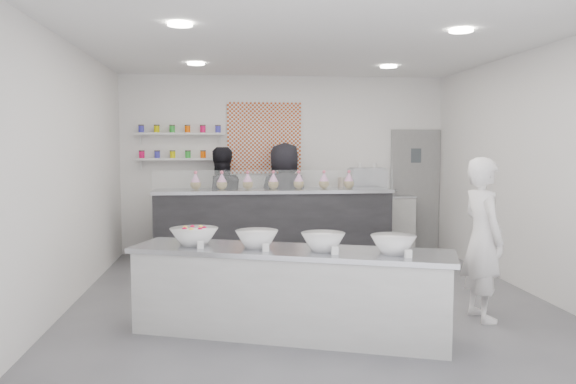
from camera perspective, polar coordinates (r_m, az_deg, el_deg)
The scene contains 26 objects.
floor at distance 6.87m, azimuth 2.15°, elevation -10.65°, with size 6.00×6.00×0.00m, color #515156.
ceiling at distance 6.73m, azimuth 2.23°, elevation 14.80°, with size 6.00×6.00×0.00m, color white.
back_wall at distance 9.61m, azimuth -0.35°, elevation 2.81°, with size 5.50×5.50×0.00m, color white.
left_wall at distance 6.81m, azimuth -21.37°, elevation 1.69°, with size 6.00×6.00×0.00m, color white.
right_wall at distance 7.53m, azimuth 23.38°, elevation 1.88°, with size 6.00×6.00×0.00m, color white.
back_door at distance 10.10m, azimuth 12.78°, elevation 0.23°, with size 0.88×0.04×2.10m, color gray.
pattern_panel at distance 9.56m, azimuth -2.43°, elevation 5.49°, with size 1.25×0.03×1.20m, color #A5360B.
jar_shelf_lower at distance 9.50m, azimuth -10.87°, elevation 3.30°, with size 1.45×0.22×0.04m, color silver.
jar_shelf_upper at distance 9.50m, azimuth -10.91°, elevation 5.84°, with size 1.45×0.22×0.04m, color silver.
preserve_jars at distance 9.48m, azimuth -10.91°, elevation 4.99°, with size 1.45×0.10×0.56m, color #DF0B51, non-canonical shape.
downlight_0 at distance 5.70m, azimuth -10.92°, elevation 16.36°, with size 0.24×0.24×0.02m, color white.
downlight_1 at distance 6.14m, azimuth 17.18°, elevation 15.38°, with size 0.24×0.24×0.02m, color white.
downlight_2 at distance 8.26m, azimuth -9.33°, elevation 12.73°, with size 0.24×0.24×0.02m, color white.
downlight_3 at distance 8.57m, azimuth 10.19°, elevation 12.42°, with size 0.24×0.24×0.02m, color white.
prep_counter at distance 5.47m, azimuth 0.15°, elevation -10.13°, with size 3.08×0.70×0.84m, color #B2B2AC.
back_bar at distance 8.82m, azimuth -1.48°, elevation -3.42°, with size 3.69×0.68×1.14m, color black.
sneeze_guard at distance 8.43m, azimuth -1.31°, elevation 1.18°, with size 3.64×0.02×0.31m, color white.
espresso_ledge at distance 9.76m, azimuth 8.89°, elevation -3.21°, with size 1.30×0.41×0.97m, color #B2B2AC.
espresso_machine at distance 9.65m, azimuth 8.05°, elevation 0.98°, with size 0.60×0.42×0.46m, color #93969E.
cup_stacks at distance 9.57m, azimuth 5.76°, elevation 0.54°, with size 0.24×0.24×0.32m, color gray, non-canonical shape.
prep_bowls at distance 5.36m, azimuth 0.15°, elevation -4.92°, with size 2.37×0.52×0.17m, color white, non-canonical shape.
label_cards at distance 4.91m, azimuth 2.83°, elevation -6.41°, with size 2.01×0.04×0.07m, color white, non-canonical shape.
cookie_bags at distance 8.75m, azimuth -1.49°, elevation 1.22°, with size 2.56×0.16×0.28m, color #FF9BE6, non-canonical shape.
woman_prep at distance 6.22m, azimuth 19.19°, elevation -4.52°, with size 0.62×0.41×1.70m, color white.
staff_left at distance 9.21m, azimuth -6.93°, elevation -1.05°, with size 0.87×0.68×1.80m, color black.
staff_right at distance 9.25m, azimuth -0.37°, elevation -0.77°, with size 0.91×0.60×1.87m, color black.
Camera 1 is at (-0.94, -6.56, 1.82)m, focal length 35.00 mm.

